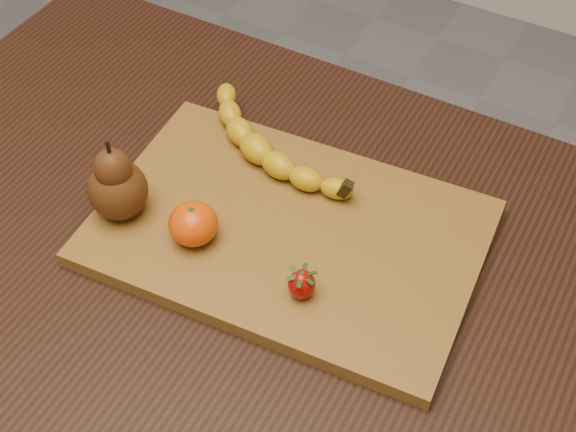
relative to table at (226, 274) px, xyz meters
The scene contains 6 objects.
table is the anchor object (origin of this frame).
cutting_board 0.14m from the table, 14.21° to the left, with size 0.45×0.30×0.02m, color brown.
banana 0.17m from the table, 95.50° to the left, with size 0.23×0.06×0.04m, color #C19609, non-canonical shape.
pear 0.21m from the table, 153.81° to the right, with size 0.07×0.07×0.11m, color #48240B, non-canonical shape.
mandarin 0.15m from the table, 97.38° to the right, with size 0.06×0.06×0.05m, color #D64002.
strawberry 0.21m from the table, 22.11° to the right, with size 0.03×0.03×0.04m, color #9B0604, non-canonical shape.
Camera 1 is at (0.38, -0.52, 1.50)m, focal length 50.00 mm.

